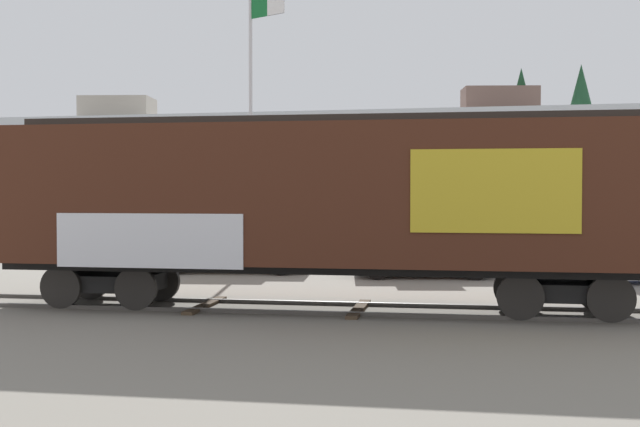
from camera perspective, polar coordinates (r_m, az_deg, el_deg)
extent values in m
plane|color=slate|center=(17.28, 5.11, -6.84)|extent=(260.00, 260.00, 0.00)
cube|color=#4C4742|center=(16.83, 0.03, -6.92)|extent=(59.90, 3.64, 0.08)
cube|color=#4C4742|center=(18.23, 0.79, -6.26)|extent=(59.90, 3.64, 0.08)
cube|color=#423323|center=(18.14, -7.96, -6.33)|extent=(0.39, 2.51, 0.07)
cube|color=#423323|center=(17.43, 2.71, -6.64)|extent=(0.39, 2.51, 0.07)
cube|color=#472316|center=(17.35, 0.43, 1.35)|extent=(14.41, 3.76, 2.87)
cube|color=#2D2823|center=(17.41, 0.43, 6.47)|extent=(13.55, 1.20, 0.24)
cube|color=gold|center=(15.66, 12.04, 1.54)|extent=(3.13, 0.22, 1.58)
cube|color=silver|center=(16.84, -11.84, -1.87)|extent=(3.93, 0.26, 1.10)
cube|color=black|center=(17.42, 0.43, -3.70)|extent=(14.04, 2.43, 0.20)
cube|color=black|center=(18.84, -14.24, -4.61)|extent=(2.17, 1.44, 0.36)
cylinder|color=black|center=(18.56, -17.55, -4.89)|extent=(0.93, 0.17, 0.92)
cylinder|color=black|center=(19.85, -15.65, -4.45)|extent=(0.93, 0.17, 0.92)
cylinder|color=black|center=(17.86, -12.67, -5.11)|extent=(0.93, 0.17, 0.92)
cylinder|color=black|center=(19.19, -11.04, -4.63)|extent=(0.93, 0.17, 0.92)
cube|color=black|center=(17.37, 16.38, -5.16)|extent=(2.17, 1.44, 0.36)
cylinder|color=black|center=(16.58, 13.75, -5.63)|extent=(0.93, 0.17, 0.92)
cylinder|color=black|center=(18.01, 13.41, -5.06)|extent=(0.93, 0.17, 0.92)
cylinder|color=black|center=(16.79, 19.57, -5.59)|extent=(0.93, 0.17, 0.92)
cylinder|color=black|center=(18.20, 18.78, -5.03)|extent=(0.93, 0.17, 0.92)
cylinder|color=silver|center=(27.62, -4.83, 5.85)|extent=(0.12, 0.12, 9.14)
cube|color=#14662D|center=(27.67, -3.66, 14.36)|extent=(1.31, 0.69, 0.81)
cube|color=white|center=(27.43, -3.09, 14.47)|extent=(0.67, 0.37, 0.81)
cube|color=silver|center=(79.61, 11.32, 2.95)|extent=(154.82, 34.08, 8.75)
cube|color=#9E9384|center=(78.03, -13.86, 7.00)|extent=(6.98, 5.38, 2.24)
cube|color=brown|center=(69.72, 12.36, 7.63)|extent=(6.51, 4.38, 2.18)
cone|color=#193D23|center=(69.84, 13.80, 8.27)|extent=(1.89, 1.89, 3.78)
cone|color=#193D23|center=(68.83, 17.68, 8.32)|extent=(1.88, 1.88, 3.75)
cube|color=#B7BABF|center=(25.52, -6.05, -2.60)|extent=(4.91, 2.49, 0.68)
cube|color=#2D333D|center=(25.49, -6.16, -1.19)|extent=(2.78, 1.99, 0.57)
cylinder|color=black|center=(26.16, -2.26, -3.23)|extent=(0.67, 0.31, 0.64)
cylinder|color=black|center=(24.47, -2.72, -3.57)|extent=(0.67, 0.31, 0.64)
cylinder|color=black|center=(26.71, -9.10, -3.15)|extent=(0.67, 0.31, 0.64)
cylinder|color=black|center=(25.06, -10.00, -3.47)|extent=(0.67, 0.31, 0.64)
cube|color=black|center=(24.25, 7.23, -2.86)|extent=(4.36, 2.60, 0.65)
cube|color=#2D333D|center=(24.20, 6.94, -1.38)|extent=(2.02, 1.97, 0.61)
cylinder|color=black|center=(25.32, 10.17, -3.42)|extent=(0.67, 0.34, 0.64)
cylinder|color=black|center=(23.59, 10.79, -3.80)|extent=(0.67, 0.34, 0.64)
cylinder|color=black|center=(25.07, 3.87, -3.45)|extent=(0.67, 0.34, 0.64)
cylinder|color=black|center=(23.32, 4.02, -3.83)|extent=(0.67, 0.34, 0.64)
cylinder|color=black|center=(24.81, 18.10, -3.58)|extent=(0.66, 0.29, 0.64)
cylinder|color=black|center=(23.16, 18.93, -3.96)|extent=(0.66, 0.29, 0.64)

